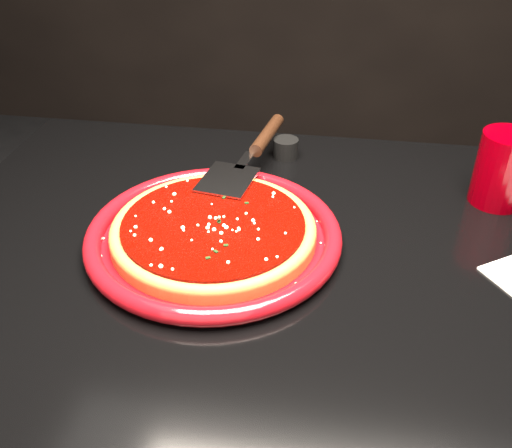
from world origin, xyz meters
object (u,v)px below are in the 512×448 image
Objects in this scene: table at (298,415)px; cup at (503,169)px; pizza_server at (251,153)px; ramekin at (286,148)px; plate at (214,235)px.

table is 0.57m from cup.
table is 3.40× the size of pizza_server.
ramekin reaches higher than table.
plate reaches higher than table.
cup reaches higher than pizza_server.
cup is at bearing 6.69° from pizza_server.
table is 3.10× the size of plate.
plate is at bearing 176.79° from table.
cup is (0.30, 0.20, 0.44)m from table.
ramekin is at bearing 75.51° from plate.
cup reaches higher than plate.
pizza_server is at bearing 177.43° from cup.
plate is 0.21m from pizza_server.
pizza_server is at bearing 83.76° from plate.
pizza_server is 0.11m from ramekin.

